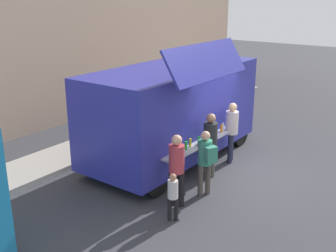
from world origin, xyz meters
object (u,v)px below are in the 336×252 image
trash_bin (186,102)px  customer_front_ordering (210,141)px  child_near_queue (173,193)px  customer_rear_waiting (177,164)px  customer_extra_browsing (232,127)px  food_truck_main (174,110)px  customer_mid_with_backpack (206,157)px

trash_bin → customer_front_ordering: customer_front_ordering is taller
child_near_queue → trash_bin: bearing=-3.7°
customer_front_ordering → customer_rear_waiting: size_ratio=1.03×
customer_extra_browsing → customer_rear_waiting: bearing=74.5°
customer_front_ordering → customer_extra_browsing: customer_front_ordering is taller
customer_front_ordering → child_near_queue: size_ratio=1.62×
trash_bin → customer_rear_waiting: (-6.48, -4.05, 0.53)m
food_truck_main → trash_bin: food_truck_main is taller
trash_bin → customer_front_ordering: (-4.73, -3.88, 0.55)m
trash_bin → customer_mid_with_backpack: (-5.63, -4.31, 0.49)m
food_truck_main → customer_rear_waiting: bearing=-143.0°
trash_bin → customer_mid_with_backpack: size_ratio=0.63×
food_truck_main → customer_front_ordering: size_ratio=3.21×
food_truck_main → trash_bin: size_ratio=5.59×
trash_bin → customer_rear_waiting: customer_rear_waiting is taller
customer_front_ordering → customer_mid_with_backpack: customer_front_ordering is taller
customer_rear_waiting → customer_mid_with_backpack: bearing=-42.5°
customer_mid_with_backpack → customer_extra_browsing: 2.31m
customer_front_ordering → child_near_queue: 2.41m
food_truck_main → child_near_queue: food_truck_main is taller
trash_bin → customer_rear_waiting: bearing=-148.0°
customer_rear_waiting → customer_extra_browsing: bearing=-21.3°
child_near_queue → customer_extra_browsing: bearing=-26.9°
trash_bin → child_near_queue: size_ratio=0.93×
customer_rear_waiting → customer_extra_browsing: (3.11, 0.25, 0.02)m
trash_bin → customer_front_ordering: size_ratio=0.57×
child_near_queue → customer_rear_waiting: bearing=-7.2°
customer_extra_browsing → customer_front_ordering: bearing=73.2°
customer_front_ordering → customer_rear_waiting: 1.76m
customer_mid_with_backpack → child_near_queue: customer_mid_with_backpack is taller
food_truck_main → trash_bin: (4.15, 2.32, -1.00)m
customer_extra_browsing → child_near_queue: 3.75m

